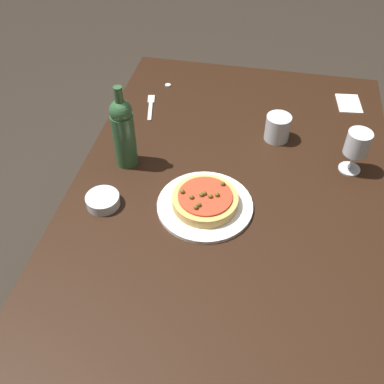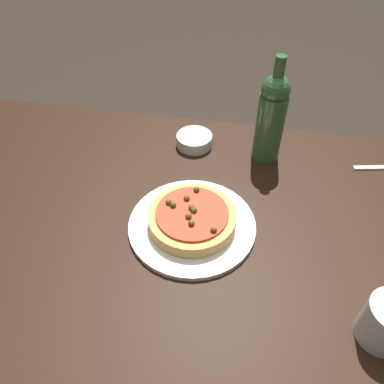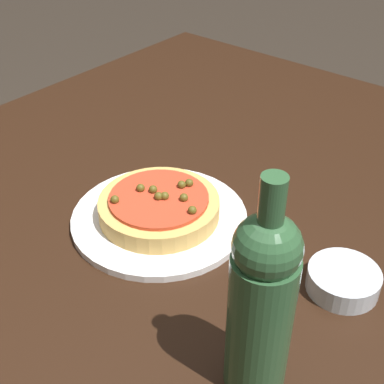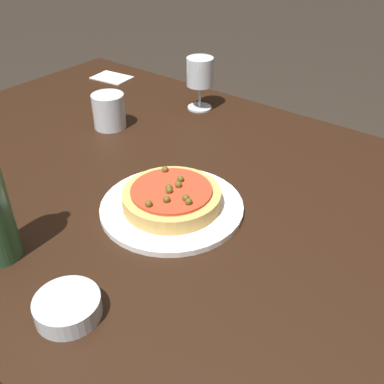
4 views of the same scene
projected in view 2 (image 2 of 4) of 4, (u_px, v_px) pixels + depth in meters
ground_plane at (202, 380)px, 1.31m from camera, size 14.00×14.00×0.00m
dining_table at (207, 275)px, 0.85m from camera, size 1.59×1.00×0.74m
dinner_plate at (192, 225)px, 0.85m from camera, size 0.29×0.29×0.01m
pizza at (192, 218)px, 0.83m from camera, size 0.20×0.20×0.05m
wine_bottle at (271, 117)px, 0.95m from camera, size 0.07×0.07×0.29m
side_bowl at (194, 140)px, 1.06m from camera, size 0.10×0.10×0.03m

